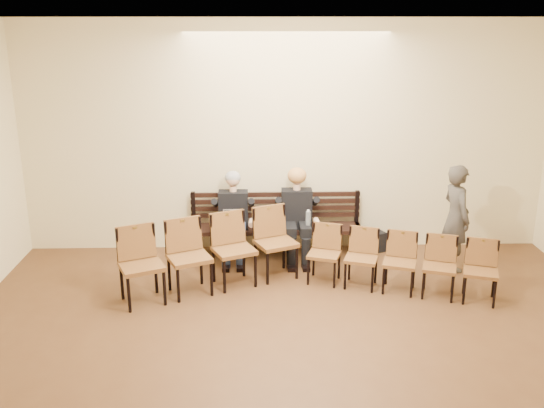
{
  "coord_description": "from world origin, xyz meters",
  "views": [
    {
      "loc": [
        -0.47,
        -4.01,
        3.53
      ],
      "look_at": [
        -0.24,
        4.05,
        1.0
      ],
      "focal_mm": 40.0,
      "sensor_mm": 36.0,
      "label": 1
    }
  ],
  "objects_px": {
    "bench": "(276,241)",
    "seated_woman": "(297,217)",
    "chair_row_front": "(212,254)",
    "laptop": "(234,228)",
    "water_bottle": "(308,226)",
    "chair_row_back": "(400,263)",
    "bag": "(370,242)",
    "seated_man": "(233,217)",
    "passerby": "(456,210)"
  },
  "relations": [
    {
      "from": "bench",
      "to": "seated_woman",
      "type": "bearing_deg",
      "value": -21.11
    },
    {
      "from": "bench",
      "to": "seated_woman",
      "type": "height_order",
      "value": "seated_woman"
    },
    {
      "from": "seated_woman",
      "to": "chair_row_front",
      "type": "xyz_separation_m",
      "value": [
        -1.2,
        -1.07,
        -0.16
      ]
    },
    {
      "from": "bench",
      "to": "laptop",
      "type": "relative_size",
      "value": 8.38
    },
    {
      "from": "bench",
      "to": "water_bottle",
      "type": "bearing_deg",
      "value": -35.55
    },
    {
      "from": "seated_woman",
      "to": "chair_row_front",
      "type": "bearing_deg",
      "value": -138.31
    },
    {
      "from": "water_bottle",
      "to": "chair_row_back",
      "type": "relative_size",
      "value": 0.1
    },
    {
      "from": "laptop",
      "to": "chair_row_front",
      "type": "height_order",
      "value": "chair_row_front"
    },
    {
      "from": "bench",
      "to": "laptop",
      "type": "bearing_deg",
      "value": -150.77
    },
    {
      "from": "bag",
      "to": "bench",
      "type": "bearing_deg",
      "value": -176.11
    },
    {
      "from": "bench",
      "to": "water_bottle",
      "type": "relative_size",
      "value": 10.93
    },
    {
      "from": "seated_man",
      "to": "passerby",
      "type": "height_order",
      "value": "passerby"
    },
    {
      "from": "seated_man",
      "to": "seated_woman",
      "type": "height_order",
      "value": "same"
    },
    {
      "from": "seated_man",
      "to": "chair_row_back",
      "type": "bearing_deg",
      "value": -28.54
    },
    {
      "from": "water_bottle",
      "to": "seated_man",
      "type": "bearing_deg",
      "value": 169.27
    },
    {
      "from": "bench",
      "to": "laptop",
      "type": "distance_m",
      "value": 0.8
    },
    {
      "from": "bench",
      "to": "laptop",
      "type": "height_order",
      "value": "laptop"
    },
    {
      "from": "water_bottle",
      "to": "passerby",
      "type": "xyz_separation_m",
      "value": [
        2.08,
        -0.27,
        0.32
      ]
    },
    {
      "from": "chair_row_front",
      "to": "chair_row_back",
      "type": "height_order",
      "value": "chair_row_front"
    },
    {
      "from": "seated_woman",
      "to": "laptop",
      "type": "xyz_separation_m",
      "value": [
        -0.94,
        -0.23,
        -0.09
      ]
    },
    {
      "from": "bench",
      "to": "passerby",
      "type": "bearing_deg",
      "value": -13.3
    },
    {
      "from": "seated_man",
      "to": "chair_row_front",
      "type": "height_order",
      "value": "seated_man"
    },
    {
      "from": "passerby",
      "to": "chair_row_front",
      "type": "distance_m",
      "value": 3.5
    },
    {
      "from": "seated_man",
      "to": "water_bottle",
      "type": "height_order",
      "value": "seated_man"
    },
    {
      "from": "seated_woman",
      "to": "passerby",
      "type": "distance_m",
      "value": 2.29
    },
    {
      "from": "seated_man",
      "to": "passerby",
      "type": "bearing_deg",
      "value": -8.59
    },
    {
      "from": "seated_man",
      "to": "seated_woman",
      "type": "xyz_separation_m",
      "value": [
        0.95,
        0.0,
        0.0
      ]
    },
    {
      "from": "chair_row_front",
      "to": "chair_row_back",
      "type": "bearing_deg",
      "value": -27.17
    },
    {
      "from": "seated_woman",
      "to": "bench",
      "type": "bearing_deg",
      "value": 158.89
    },
    {
      "from": "seated_man",
      "to": "laptop",
      "type": "xyz_separation_m",
      "value": [
        0.01,
        -0.23,
        -0.09
      ]
    },
    {
      "from": "bench",
      "to": "seated_man",
      "type": "height_order",
      "value": "seated_man"
    },
    {
      "from": "passerby",
      "to": "chair_row_front",
      "type": "relative_size",
      "value": 0.74
    },
    {
      "from": "seated_man",
      "to": "water_bottle",
      "type": "bearing_deg",
      "value": -10.73
    },
    {
      "from": "seated_woman",
      "to": "passerby",
      "type": "xyz_separation_m",
      "value": [
        2.23,
        -0.48,
        0.24
      ]
    },
    {
      "from": "bench",
      "to": "chair_row_front",
      "type": "height_order",
      "value": "chair_row_front"
    },
    {
      "from": "bag",
      "to": "chair_row_front",
      "type": "xyz_separation_m",
      "value": [
        -2.36,
        -1.29,
        0.34
      ]
    },
    {
      "from": "bag",
      "to": "chair_row_front",
      "type": "bearing_deg",
      "value": -151.36
    },
    {
      "from": "seated_woman",
      "to": "chair_row_back",
      "type": "bearing_deg",
      "value": -43.47
    },
    {
      "from": "seated_man",
      "to": "laptop",
      "type": "bearing_deg",
      "value": -87.54
    },
    {
      "from": "bench",
      "to": "water_bottle",
      "type": "height_order",
      "value": "water_bottle"
    },
    {
      "from": "bag",
      "to": "chair_row_back",
      "type": "distance_m",
      "value": 1.46
    },
    {
      "from": "seated_man",
      "to": "chair_row_front",
      "type": "distance_m",
      "value": 1.11
    },
    {
      "from": "laptop",
      "to": "passerby",
      "type": "xyz_separation_m",
      "value": [
        3.17,
        -0.25,
        0.33
      ]
    },
    {
      "from": "passerby",
      "to": "water_bottle",
      "type": "bearing_deg",
      "value": 70.56
    },
    {
      "from": "chair_row_back",
      "to": "bag",
      "type": "bearing_deg",
      "value": 113.23
    },
    {
      "from": "seated_man",
      "to": "bag",
      "type": "xyz_separation_m",
      "value": [
        2.11,
        0.22,
        -0.49
      ]
    },
    {
      "from": "laptop",
      "to": "passerby",
      "type": "height_order",
      "value": "passerby"
    },
    {
      "from": "seated_woman",
      "to": "bag",
      "type": "relative_size",
      "value": 3.09
    },
    {
      "from": "chair_row_front",
      "to": "laptop",
      "type": "bearing_deg",
      "value": 48.87
    },
    {
      "from": "bench",
      "to": "bag",
      "type": "height_order",
      "value": "bench"
    }
  ]
}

